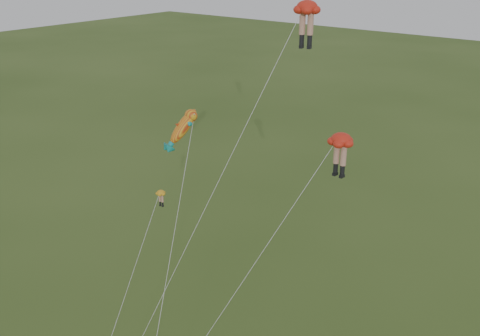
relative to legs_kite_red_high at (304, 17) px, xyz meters
The scene contains 4 objects.
legs_kite_red_high is the anchor object (origin of this frame).
legs_kite_red_mid 7.44m from the legs_kite_red_high, 11.43° to the right, with size 7.02×8.99×15.74m.
legs_kite_yellow 17.36m from the legs_kite_red_high, 164.21° to the right, with size 4.29×10.50×8.91m.
fish_kite 10.57m from the legs_kite_red_high, 160.84° to the right, with size 4.01×8.67×15.84m.
Camera 1 is at (21.10, -18.39, 25.28)m, focal length 40.00 mm.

